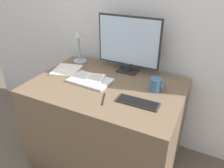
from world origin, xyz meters
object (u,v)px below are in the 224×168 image
Objects in this scene: notebook at (67,70)px; pen at (104,99)px; desk_lamp at (79,46)px; keyboard at (138,102)px; coffee_mug at (156,85)px; ereader at (95,78)px; monitor at (128,44)px; laptop at (90,80)px.

notebook reaches higher than pen.
desk_lamp is 2.11× the size of pen.
coffee_mug is (0.06, 0.21, 0.04)m from keyboard.
ereader reaches higher than notebook.
monitor is at bearing 60.30° from ereader.
notebook is 1.94× the size of pen.
laptop is at bearing 140.15° from pen.
monitor is 0.48m from desk_lamp.
ereader is 1.31× the size of pen.
monitor is 1.57× the size of laptop.
pen is (0.50, -0.46, -0.15)m from desk_lamp.
laptop is 2.79× the size of coffee_mug.
laptop is 1.12× the size of desk_lamp.
laptop is (-0.44, 0.12, 0.00)m from keyboard.
laptop is at bearing -14.46° from notebook.
desk_lamp is at bearing 150.70° from keyboard.
monitor reaches higher than ereader.
keyboard is 1.52× the size of ereader.
notebook is (0.00, -0.21, -0.15)m from desk_lamp.
laptop is 0.50m from coffee_mug.
monitor reaches higher than keyboard.
notebook is (-0.28, 0.07, -0.00)m from laptop.
keyboard is at bearing -19.22° from ereader.
ereader is at bearing 132.68° from pen.
desk_lamp is 1.09× the size of notebook.
desk_lamp is (-0.31, 0.26, 0.13)m from ereader.
monitor reaches higher than notebook.
ereader is (-0.41, 0.14, 0.02)m from keyboard.
pen is at bearing -165.25° from keyboard.
keyboard is at bearing -15.40° from laptop.
keyboard is 0.94× the size of desk_lamp.
monitor reaches higher than laptop.
pen is (0.49, -0.25, -0.00)m from notebook.
desk_lamp is 0.26m from notebook.
pen is at bearing -86.70° from monitor.
keyboard is (0.25, -0.42, -0.24)m from monitor.
monitor is 1.91× the size of notebook.
coffee_mug is at bearing 1.26° from notebook.
laptop is 0.29m from notebook.
notebook is (-0.72, 0.19, 0.00)m from keyboard.
coffee_mug is at bearing -34.30° from monitor.
ereader is 0.31m from notebook.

